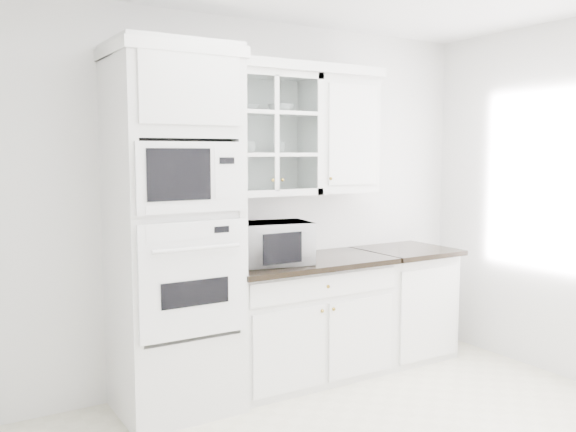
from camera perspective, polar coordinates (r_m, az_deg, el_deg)
room_shell at (r=3.52m, az=6.72°, el=6.98°), size 4.00×3.50×2.70m
oven_column at (r=4.05m, az=-10.63°, el=-1.45°), size 0.76×0.68×2.40m
base_cabinet_run at (r=4.68m, az=1.44°, el=-9.56°), size 1.32×0.67×0.92m
extra_base_cabinet at (r=5.27m, az=10.69°, el=-7.88°), size 0.72×0.67×0.92m
upper_cabinet_glass at (r=4.50m, az=-2.16°, el=7.68°), size 0.80×0.33×0.90m
upper_cabinet_solid at (r=4.87m, az=4.84°, el=7.53°), size 0.55×0.33×0.90m
crown_molding at (r=4.47m, az=-3.24°, el=13.93°), size 2.14×0.38×0.07m
countertop_microwave at (r=4.37m, az=-1.47°, el=-2.51°), size 0.59×0.52×0.30m
bowl_a at (r=4.43m, az=-3.94°, el=10.07°), size 0.24×0.24×0.05m
bowl_b at (r=4.57m, az=-0.67°, el=10.03°), size 0.21×0.21×0.06m
cup_a at (r=4.43m, az=-3.76°, el=6.42°), size 0.12×0.12×0.08m
cup_b at (r=4.57m, az=-0.81°, el=6.44°), size 0.12×0.12×0.09m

